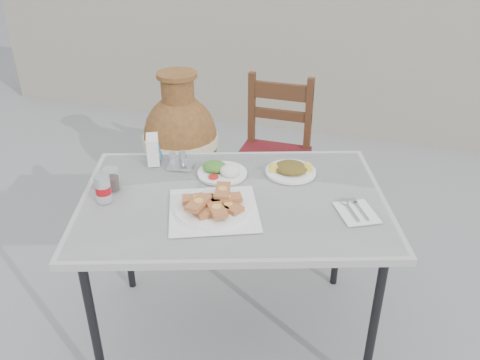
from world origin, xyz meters
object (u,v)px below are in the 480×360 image
(terracotta_urn, at_px, (181,141))
(salad_chopped_plate, at_px, (291,169))
(pide_plate, at_px, (213,203))
(cola_glass, at_px, (112,180))
(soda_can, at_px, (103,189))
(salad_rice_plate, at_px, (222,170))
(condiment_caddy, at_px, (180,162))
(chair, at_px, (273,154))
(napkin_holder, at_px, (153,150))
(cafe_table, at_px, (233,207))

(terracotta_urn, bearing_deg, salad_chopped_plate, -43.10)
(pide_plate, relative_size, cola_glass, 4.76)
(salad_chopped_plate, height_order, soda_can, soda_can)
(salad_rice_plate, distance_m, salad_chopped_plate, 0.29)
(salad_chopped_plate, distance_m, condiment_caddy, 0.47)
(chair, bearing_deg, condiment_caddy, -106.58)
(salad_chopped_plate, bearing_deg, condiment_caddy, -168.81)
(salad_chopped_plate, distance_m, napkin_holder, 0.60)
(pide_plate, bearing_deg, chair, 91.62)
(cola_glass, bearing_deg, condiment_caddy, 54.46)
(soda_can, bearing_deg, cola_glass, 100.12)
(cafe_table, xyz_separation_m, condiment_caddy, (-0.29, 0.16, 0.08))
(cafe_table, bearing_deg, condiment_caddy, 150.65)
(cola_glass, relative_size, chair, 0.10)
(pide_plate, relative_size, chair, 0.49)
(salad_chopped_plate, xyz_separation_m, soda_can, (-0.63, -0.43, 0.04))
(cafe_table, distance_m, terracotta_urn, 1.32)
(soda_can, bearing_deg, chair, 70.42)
(chair, bearing_deg, cafe_table, -85.89)
(condiment_caddy, relative_size, terracotta_urn, 0.14)
(salad_chopped_plate, bearing_deg, chair, 109.63)
(pide_plate, height_order, cola_glass, cola_glass)
(pide_plate, xyz_separation_m, salad_rice_plate, (-0.06, 0.27, -0.01))
(cola_glass, bearing_deg, salad_rice_plate, 33.42)
(cafe_table, bearing_deg, cola_glass, -169.22)
(soda_can, height_order, cola_glass, soda_can)
(salad_rice_plate, bearing_deg, chair, 87.43)
(condiment_caddy, bearing_deg, terracotta_urn, 114.44)
(salad_chopped_plate, xyz_separation_m, chair, (-0.24, 0.67, -0.28))
(napkin_holder, bearing_deg, condiment_caddy, -30.62)
(soda_can, xyz_separation_m, chair, (0.39, 1.10, -0.32))
(condiment_caddy, bearing_deg, chair, 73.45)
(napkin_holder, height_order, terracotta_urn, napkin_holder)
(pide_plate, distance_m, condiment_caddy, 0.38)
(cola_glass, height_order, chair, chair)
(salad_chopped_plate, distance_m, cola_glass, 0.73)
(salad_rice_plate, relative_size, soda_can, 1.95)
(condiment_caddy, height_order, chair, chair)
(napkin_holder, relative_size, condiment_caddy, 1.05)
(soda_can, relative_size, condiment_caddy, 0.93)
(soda_can, bearing_deg, salad_rice_plate, 43.09)
(cafe_table, relative_size, chair, 1.57)
(soda_can, height_order, napkin_holder, napkin_holder)
(salad_rice_plate, height_order, cola_glass, cola_glass)
(condiment_caddy, bearing_deg, salad_rice_plate, -2.56)
(napkin_holder, xyz_separation_m, terracotta_urn, (-0.28, 0.90, -0.40))
(salad_rice_plate, bearing_deg, cola_glass, -146.58)
(salad_chopped_plate, distance_m, soda_can, 0.77)
(chair, bearing_deg, salad_chopped_plate, -70.40)
(salad_rice_plate, bearing_deg, salad_chopped_plate, 20.20)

